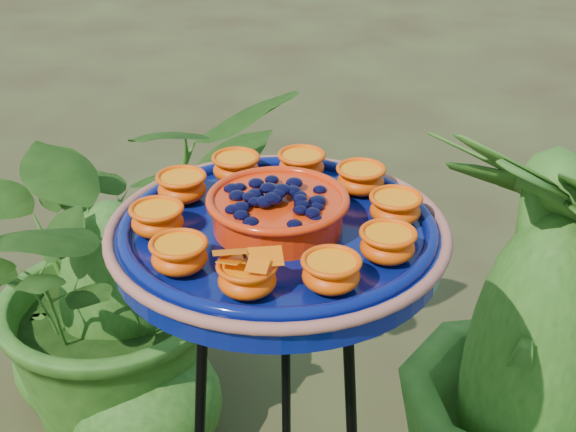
{
  "coord_description": "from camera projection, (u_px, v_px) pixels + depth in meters",
  "views": [
    {
      "loc": [
        0.36,
        -0.8,
        1.49
      ],
      "look_at": [
        0.13,
        0.14,
        0.97
      ],
      "focal_mm": 50.0,
      "sensor_mm": 36.0,
      "label": 1
    }
  ],
  "objects": [
    {
      "name": "feeder_dish",
      "position": [
        278.0,
        229.0,
        1.11
      ],
      "size": [
        0.52,
        0.52,
        0.11
      ],
      "rotation": [
        0.0,
        0.0,
        0.16
      ],
      "color": "#071052",
      "rests_on": "tripod_stand"
    },
    {
      "name": "shrub_back_left",
      "position": [
        114.0,
        264.0,
        1.95
      ],
      "size": [
        1.06,
        1.09,
        0.92
      ],
      "primitive_type": "imported",
      "rotation": [
        0.0,
        0.0,
        0.95
      ],
      "color": "#224A13",
      "rests_on": "ground"
    },
    {
      "name": "shrub_back_right",
      "position": [
        536.0,
        352.0,
        1.61
      ],
      "size": [
        0.76,
        0.76,
        0.97
      ],
      "primitive_type": "imported",
      "rotation": [
        0.0,
        0.0,
        2.46
      ],
      "color": "#224A13",
      "rests_on": "ground"
    }
  ]
}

